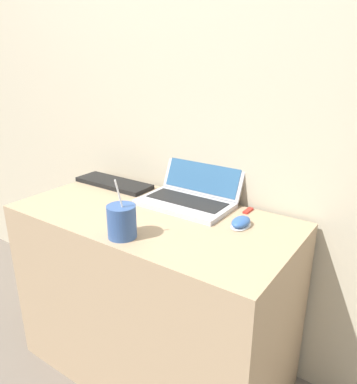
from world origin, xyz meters
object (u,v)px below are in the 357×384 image
at_px(computer_mouse, 241,223).
at_px(usb_stick, 248,211).
at_px(laptop, 191,192).
at_px(external_keyboard, 114,183).
at_px(drink_cup, 122,221).

xyz_separation_m(computer_mouse, usb_stick, (-0.04, 0.14, -0.01)).
bearing_deg(usb_stick, laptop, -169.35).
relative_size(external_keyboard, usb_stick, 6.45).
bearing_deg(usb_stick, computer_mouse, -75.47).
bearing_deg(usb_stick, external_keyboard, -174.21).
bearing_deg(computer_mouse, laptop, 160.91).
distance_m(laptop, computer_mouse, 0.29).
bearing_deg(computer_mouse, usb_stick, 104.53).
bearing_deg(laptop, usb_stick, 10.65).
xyz_separation_m(external_keyboard, usb_stick, (0.66, 0.07, -0.01)).
height_order(external_keyboard, usb_stick, external_keyboard).
xyz_separation_m(drink_cup, external_keyboard, (-0.41, 0.38, -0.05)).
bearing_deg(external_keyboard, usb_stick, 5.79).
relative_size(computer_mouse, external_keyboard, 0.26).
bearing_deg(laptop, computer_mouse, -19.09).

